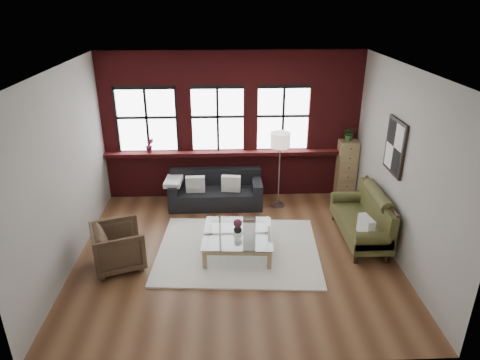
{
  "coord_description": "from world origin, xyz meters",
  "views": [
    {
      "loc": [
        -0.19,
        -6.43,
        4.23
      ],
      "look_at": [
        0.1,
        0.6,
        1.15
      ],
      "focal_mm": 32.0,
      "sensor_mm": 36.0,
      "label": 1
    }
  ],
  "objects_px": {
    "vintage_settee": "(360,217)",
    "drawer_chest": "(346,169)",
    "armchair": "(119,246)",
    "dark_sofa": "(216,190)",
    "coffee_table": "(238,242)",
    "floor_lamp": "(279,167)",
    "vase": "(238,229)"
  },
  "relations": [
    {
      "from": "vintage_settee",
      "to": "coffee_table",
      "type": "distance_m",
      "value": 2.3
    },
    {
      "from": "drawer_chest",
      "to": "dark_sofa",
      "type": "bearing_deg",
      "value": -173.13
    },
    {
      "from": "armchair",
      "to": "coffee_table",
      "type": "distance_m",
      "value": 2.03
    },
    {
      "from": "coffee_table",
      "to": "dark_sofa",
      "type": "bearing_deg",
      "value": 102.35
    },
    {
      "from": "vintage_settee",
      "to": "floor_lamp",
      "type": "distance_m",
      "value": 2.01
    },
    {
      "from": "floor_lamp",
      "to": "vase",
      "type": "bearing_deg",
      "value": -117.88
    },
    {
      "from": "drawer_chest",
      "to": "vase",
      "type": "bearing_deg",
      "value": -138.43
    },
    {
      "from": "vintage_settee",
      "to": "floor_lamp",
      "type": "bearing_deg",
      "value": 132.54
    },
    {
      "from": "coffee_table",
      "to": "vase",
      "type": "distance_m",
      "value": 0.28
    },
    {
      "from": "dark_sofa",
      "to": "vintage_settee",
      "type": "height_order",
      "value": "vintage_settee"
    },
    {
      "from": "coffee_table",
      "to": "floor_lamp",
      "type": "xyz_separation_m",
      "value": [
        0.94,
        1.77,
        0.71
      ]
    },
    {
      "from": "coffee_table",
      "to": "drawer_chest",
      "type": "relative_size",
      "value": 0.91
    },
    {
      "from": "dark_sofa",
      "to": "floor_lamp",
      "type": "xyz_separation_m",
      "value": [
        1.34,
        -0.08,
        0.54
      ]
    },
    {
      "from": "dark_sofa",
      "to": "armchair",
      "type": "xyz_separation_m",
      "value": [
        -1.59,
        -2.19,
        0.02
      ]
    },
    {
      "from": "armchair",
      "to": "vase",
      "type": "distance_m",
      "value": 2.03
    },
    {
      "from": "vintage_settee",
      "to": "drawer_chest",
      "type": "distance_m",
      "value": 1.9
    },
    {
      "from": "dark_sofa",
      "to": "armchair",
      "type": "distance_m",
      "value": 2.71
    },
    {
      "from": "dark_sofa",
      "to": "drawer_chest",
      "type": "height_order",
      "value": "drawer_chest"
    },
    {
      "from": "dark_sofa",
      "to": "drawer_chest",
      "type": "xyz_separation_m",
      "value": [
        2.89,
        0.35,
        0.3
      ]
    },
    {
      "from": "vintage_settee",
      "to": "armchair",
      "type": "height_order",
      "value": "vintage_settee"
    },
    {
      "from": "armchair",
      "to": "floor_lamp",
      "type": "xyz_separation_m",
      "value": [
        2.94,
        2.11,
        0.52
      ]
    },
    {
      "from": "floor_lamp",
      "to": "dark_sofa",
      "type": "bearing_deg",
      "value": 176.48
    },
    {
      "from": "armchair",
      "to": "vase",
      "type": "bearing_deg",
      "value": -99.95
    },
    {
      "from": "vintage_settee",
      "to": "vase",
      "type": "distance_m",
      "value": 2.29
    },
    {
      "from": "coffee_table",
      "to": "vintage_settee",
      "type": "bearing_deg",
      "value": 8.26
    },
    {
      "from": "dark_sofa",
      "to": "vase",
      "type": "bearing_deg",
      "value": -77.65
    },
    {
      "from": "vase",
      "to": "floor_lamp",
      "type": "distance_m",
      "value": 2.05
    },
    {
      "from": "armchair",
      "to": "drawer_chest",
      "type": "xyz_separation_m",
      "value": [
        4.48,
        2.54,
        0.28
      ]
    },
    {
      "from": "coffee_table",
      "to": "vase",
      "type": "bearing_deg",
      "value": 116.57
    },
    {
      "from": "vase",
      "to": "dark_sofa",
      "type": "bearing_deg",
      "value": 102.35
    },
    {
      "from": "armchair",
      "to": "drawer_chest",
      "type": "height_order",
      "value": "drawer_chest"
    },
    {
      "from": "dark_sofa",
      "to": "vase",
      "type": "relative_size",
      "value": 12.54
    }
  ]
}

